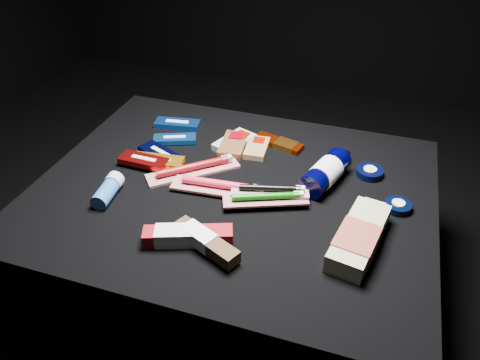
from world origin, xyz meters
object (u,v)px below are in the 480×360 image
(bodywash_bottle, at_px, (358,239))
(toothpaste_carton_red, at_px, (184,236))
(deodorant_stick, at_px, (108,190))
(lotion_bottle, at_px, (326,172))

(bodywash_bottle, bearing_deg, toothpaste_carton_red, -153.21)
(deodorant_stick, distance_m, toothpaste_carton_red, 0.26)
(lotion_bottle, bearing_deg, bodywash_bottle, -44.94)
(lotion_bottle, xyz_separation_m, bodywash_bottle, (0.11, -0.21, -0.01))
(lotion_bottle, xyz_separation_m, deodorant_stick, (-0.49, -0.22, -0.01))
(lotion_bottle, distance_m, bodywash_bottle, 0.23)
(bodywash_bottle, bearing_deg, lotion_bottle, 127.81)
(lotion_bottle, xyz_separation_m, toothpaste_carton_red, (-0.25, -0.31, -0.02))
(bodywash_bottle, distance_m, toothpaste_carton_red, 0.37)
(deodorant_stick, xyz_separation_m, toothpaste_carton_red, (0.24, -0.09, -0.00))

